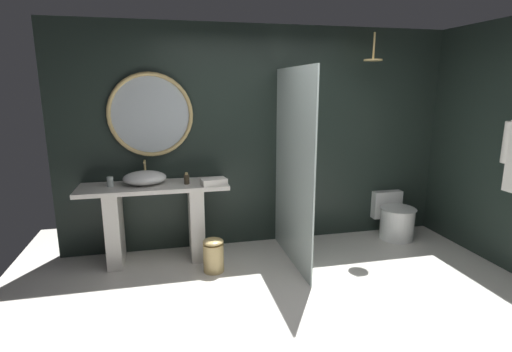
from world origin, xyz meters
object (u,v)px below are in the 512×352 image
at_px(vessel_sink, 145,178).
at_px(rain_shower_head, 373,58).
at_px(tumbler_cup, 110,182).
at_px(toilet, 395,218).
at_px(folded_hand_towel, 214,182).
at_px(waste_bin, 214,255).
at_px(soap_dispenser, 187,179).
at_px(round_wall_mirror, 151,115).

height_order(vessel_sink, rain_shower_head, rain_shower_head).
height_order(tumbler_cup, toilet, tumbler_cup).
distance_m(toilet, folded_hand_towel, 2.44).
bearing_deg(vessel_sink, waste_bin, -34.55).
xyz_separation_m(rain_shower_head, toilet, (0.48, 0.06, -1.98)).
relative_size(vessel_sink, tumbler_cup, 4.37).
xyz_separation_m(soap_dispenser, rain_shower_head, (2.14, 0.01, 1.30)).
bearing_deg(rain_shower_head, soap_dispenser, -179.77).
bearing_deg(rain_shower_head, tumbler_cup, 178.79).
distance_m(vessel_sink, rain_shower_head, 2.88).
bearing_deg(vessel_sink, tumbler_cup, -178.66).
relative_size(vessel_sink, soap_dispenser, 3.58).
xyz_separation_m(vessel_sink, rain_shower_head, (2.58, -0.07, 1.28)).
bearing_deg(soap_dispenser, round_wall_mirror, 140.09).
xyz_separation_m(tumbler_cup, waste_bin, (1.02, -0.45, -0.74)).
relative_size(soap_dispenser, rain_shower_head, 0.41).
xyz_separation_m(tumbler_cup, folded_hand_towel, (1.08, -0.18, -0.02)).
bearing_deg(folded_hand_towel, vessel_sink, 165.35).
xyz_separation_m(vessel_sink, waste_bin, (0.67, -0.46, -0.76)).
bearing_deg(toilet, tumbler_cup, 179.95).
height_order(round_wall_mirror, waste_bin, round_wall_mirror).
xyz_separation_m(soap_dispenser, folded_hand_towel, (0.28, -0.11, -0.02)).
height_order(toilet, waste_bin, toilet).
xyz_separation_m(soap_dispenser, waste_bin, (0.23, -0.38, -0.74)).
bearing_deg(waste_bin, toilet, 10.66).
distance_m(vessel_sink, round_wall_mirror, 0.70).
distance_m(vessel_sink, toilet, 3.14).
relative_size(round_wall_mirror, toilet, 1.55).
bearing_deg(tumbler_cup, rain_shower_head, -1.21).
height_order(vessel_sink, toilet, vessel_sink).
distance_m(toilet, waste_bin, 2.44).
bearing_deg(soap_dispenser, toilet, 1.47).
bearing_deg(round_wall_mirror, vessel_sink, -113.59).
xyz_separation_m(tumbler_cup, rain_shower_head, (2.94, -0.06, 1.30)).
distance_m(tumbler_cup, rain_shower_head, 3.22).
relative_size(soap_dispenser, folded_hand_towel, 0.47).
bearing_deg(soap_dispenser, vessel_sink, 169.90).
bearing_deg(vessel_sink, toilet, -0.21).
bearing_deg(folded_hand_towel, soap_dispenser, 158.63).
bearing_deg(rain_shower_head, toilet, 7.00).
distance_m(vessel_sink, soap_dispenser, 0.45).
relative_size(tumbler_cup, round_wall_mirror, 0.11).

